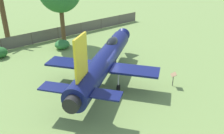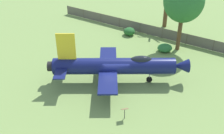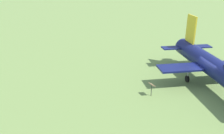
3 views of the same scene
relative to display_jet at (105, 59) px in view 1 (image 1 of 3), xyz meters
The scene contains 6 objects.
ground_plane 1.99m from the display_jet, 162.65° to the left, with size 200.00×200.00×0.00m, color #75934C.
display_jet is the anchor object (origin of this frame).
palm_tree 17.01m from the display_jet, 46.39° to the left, with size 4.06×5.01×6.78m.
perimeter_fence 12.75m from the display_jet, 42.31° to the left, with size 21.62×27.60×1.48m.
shrub_near_fence 9.30m from the display_jet, 31.24° to the left, with size 1.86×1.67×0.98m.
info_plaque 5.71m from the display_jet, 102.69° to the right, with size 0.62×0.43×1.14m.
Camera 1 is at (-17.47, 0.08, 9.57)m, focal length 37.89 mm.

